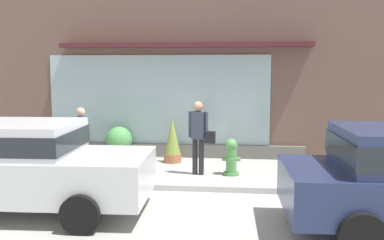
# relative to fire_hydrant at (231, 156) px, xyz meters

# --- Properties ---
(ground_plane) EXTENTS (60.00, 60.00, 0.00)m
(ground_plane) POSITION_rel_fire_hydrant_xyz_m (-1.29, -1.13, -0.43)
(ground_plane) COLOR #9E9B93
(curb_strip) EXTENTS (14.00, 0.24, 0.12)m
(curb_strip) POSITION_rel_fire_hydrant_xyz_m (-1.29, -1.33, -0.37)
(curb_strip) COLOR #B2B2AD
(curb_strip) RESTS_ON ground_plane
(storefront) EXTENTS (14.00, 0.81, 4.67)m
(storefront) POSITION_rel_fire_hydrant_xyz_m (-1.31, 2.06, 1.86)
(storefront) COLOR brown
(storefront) RESTS_ON ground_plane
(fire_hydrant) EXTENTS (0.42, 0.39, 0.84)m
(fire_hydrant) POSITION_rel_fire_hydrant_xyz_m (0.00, 0.00, 0.00)
(fire_hydrant) COLOR #4C8C47
(fire_hydrant) RESTS_ON ground_plane
(pedestrian_with_handbag) EXTENTS (0.63, 0.26, 1.69)m
(pedestrian_with_handbag) POSITION_rel_fire_hydrant_xyz_m (-0.74, -0.06, 0.55)
(pedestrian_with_handbag) COLOR #232328
(pedestrian_with_handbag) RESTS_ON ground_plane
(pedestrian_passerby) EXTENTS (0.25, 0.49, 1.54)m
(pedestrian_passerby) POSITION_rel_fire_hydrant_xyz_m (-3.48, -0.18, 0.47)
(pedestrian_passerby) COLOR #475675
(pedestrian_passerby) RESTS_ON ground_plane
(parked_car_silver) EXTENTS (4.58, 2.06, 1.54)m
(parked_car_silver) POSITION_rel_fire_hydrant_xyz_m (-3.68, -2.93, 0.44)
(parked_car_silver) COLOR silver
(parked_car_silver) RESTS_ON ground_plane
(potted_plant_doorstep) EXTENTS (0.38, 0.38, 0.61)m
(potted_plant_doorstep) POSITION_rel_fire_hydrant_xyz_m (-6.23, 1.42, -0.13)
(potted_plant_doorstep) COLOR #4C4C51
(potted_plant_doorstep) RESTS_ON ground_plane
(potted_plant_corner_tall) EXTENTS (0.46, 0.46, 1.16)m
(potted_plant_corner_tall) POSITION_rel_fire_hydrant_xyz_m (-1.54, 1.16, 0.13)
(potted_plant_corner_tall) COLOR #9E6042
(potted_plant_corner_tall) RESTS_ON ground_plane
(potted_plant_low_front) EXTENTS (0.41, 0.41, 0.56)m
(potted_plant_low_front) POSITION_rel_fire_hydrant_xyz_m (2.85, 1.32, -0.15)
(potted_plant_low_front) COLOR #9E6042
(potted_plant_low_front) RESTS_ON ground_plane
(potted_plant_near_hydrant) EXTENTS (0.71, 0.71, 0.87)m
(potted_plant_near_hydrant) POSITION_rel_fire_hydrant_xyz_m (-3.07, 1.51, 0.03)
(potted_plant_near_hydrant) COLOR #B7B2A3
(potted_plant_near_hydrant) RESTS_ON ground_plane
(potted_plant_window_right) EXTENTS (0.54, 0.54, 0.76)m
(potted_plant_window_right) POSITION_rel_fire_hydrant_xyz_m (-4.35, 1.14, -0.03)
(potted_plant_window_right) COLOR #9E6042
(potted_plant_window_right) RESTS_ON ground_plane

